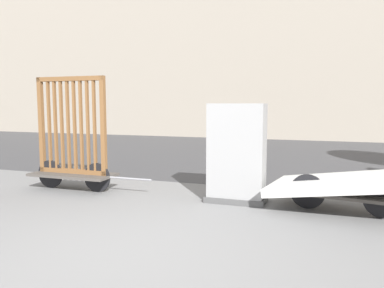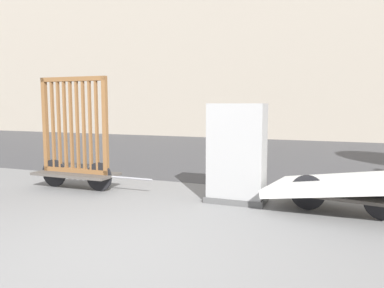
% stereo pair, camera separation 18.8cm
% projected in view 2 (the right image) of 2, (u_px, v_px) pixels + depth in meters
% --- Properties ---
extents(ground_plane, '(60.00, 60.00, 0.00)m').
position_uv_depth(ground_plane, '(111.00, 254.00, 3.45)').
color(ground_plane, slate).
extents(road_strip, '(56.00, 8.73, 0.01)m').
position_uv_depth(road_strip, '(261.00, 153.00, 10.46)').
color(road_strip, '#424244').
rests_on(road_strip, ground_plane).
extents(bike_cart_with_bedframe, '(2.08, 0.58, 1.81)m').
position_uv_depth(bike_cart_with_bedframe, '(75.00, 150.00, 6.04)').
color(bike_cart_with_bedframe, '#4C4742').
rests_on(bike_cart_with_bedframe, ground_plane).
extents(bike_cart_with_mattress, '(2.36, 1.39, 0.59)m').
position_uv_depth(bike_cart_with_mattress, '(345.00, 186.00, 4.64)').
color(bike_cart_with_mattress, '#4C4742').
rests_on(bike_cart_with_mattress, ground_plane).
extents(utility_cabinet, '(0.83, 0.49, 1.39)m').
position_uv_depth(utility_cabinet, '(237.00, 156.00, 5.24)').
color(utility_cabinet, '#4C4C4C').
rests_on(utility_cabinet, ground_plane).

